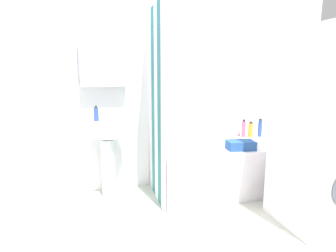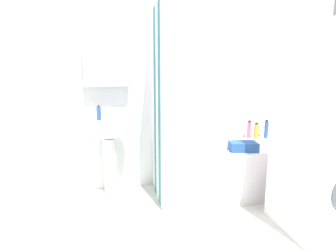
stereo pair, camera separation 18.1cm
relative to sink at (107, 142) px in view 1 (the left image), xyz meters
The scene contains 14 objects.
ground_plane 1.56m from the sink, 46.26° to the right, with size 4.80×5.60×0.04m, color beige.
wall_back_tiled 1.09m from the sink, 14.24° to the left, with size 3.60×0.18×2.40m.
wall_left_tiled 1.03m from the sink, 130.49° to the right, with size 0.07×1.81×2.40m.
sink is the anchor object (origin of this frame).
faucet 0.30m from the sink, 90.00° to the left, with size 0.03×0.12×0.12m.
soap_dispenser 0.31m from the sink, 163.71° to the left, with size 0.05×0.05×0.16m.
toothbrush_cup 0.29m from the sink, 26.44° to the left, with size 0.07×0.07×0.08m, color white.
bathtub 1.32m from the sink, ahead, with size 1.49×0.71×0.54m, color white.
shower_curtain 0.65m from the sink, 18.39° to the right, with size 0.01×0.71×2.00m.
lotion_bottle 1.91m from the sink, ahead, with size 0.05×0.05×0.23m.
conditioner_bottle 1.78m from the sink, ahead, with size 0.06×0.06×0.20m.
shampoo_bottle 1.69m from the sink, ahead, with size 0.05×0.05×0.22m.
towel_folded 1.42m from the sink, 15.63° to the right, with size 0.28×0.18×0.09m, color #254B8A.
washer_dryer_stack 2.05m from the sink, 29.89° to the right, with size 0.62×0.64×1.70m.
Camera 1 is at (-1.10, -1.86, 1.34)m, focal length 29.31 mm.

